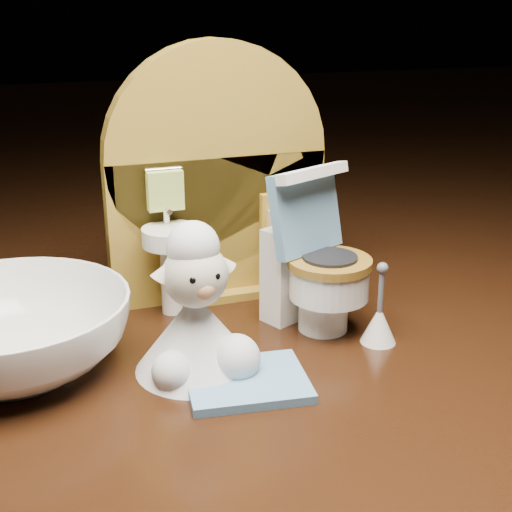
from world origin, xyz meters
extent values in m
cube|color=#371A0D|center=(0.00, 0.00, -0.05)|extent=(2.50, 2.50, 0.10)
cube|color=olive|center=(0.00, 0.07, 0.04)|extent=(0.13, 0.02, 0.09)
cylinder|color=olive|center=(0.00, 0.07, 0.09)|extent=(0.13, 0.02, 0.13)
cube|color=olive|center=(0.00, 0.07, 0.00)|extent=(0.05, 0.04, 0.01)
cylinder|color=white|center=(-0.03, 0.05, 0.02)|extent=(0.01, 0.01, 0.04)
cylinder|color=white|center=(-0.03, 0.04, 0.05)|extent=(0.03, 0.03, 0.01)
cylinder|color=silver|center=(-0.03, 0.05, 0.06)|extent=(0.00, 0.00, 0.01)
cube|color=#ADC859|center=(-0.03, 0.05, 0.07)|extent=(0.02, 0.01, 0.02)
cube|color=olive|center=(0.04, 0.06, 0.05)|extent=(0.02, 0.01, 0.02)
cylinder|color=beige|center=(0.04, 0.05, 0.05)|extent=(0.02, 0.02, 0.02)
cylinder|color=white|center=(0.04, 0.00, 0.01)|extent=(0.03, 0.03, 0.02)
cylinder|color=white|center=(0.04, -0.01, 0.03)|extent=(0.04, 0.04, 0.02)
cylinder|color=brown|center=(0.04, -0.01, 0.04)|extent=(0.04, 0.04, 0.00)
cube|color=white|center=(0.03, 0.02, 0.03)|extent=(0.04, 0.03, 0.05)
cube|color=#5C8AB0|center=(0.03, 0.01, 0.06)|extent=(0.05, 0.03, 0.05)
cube|color=white|center=(0.04, 0.01, 0.09)|extent=(0.05, 0.03, 0.01)
cylinder|color=#97BE39|center=(0.04, 0.02, 0.06)|extent=(0.01, 0.01, 0.01)
cube|color=#5C8AB0|center=(-0.02, -0.05, 0.00)|extent=(0.06, 0.05, 0.00)
cone|color=white|center=(0.06, -0.03, 0.01)|extent=(0.02, 0.02, 0.02)
cylinder|color=#59595B|center=(0.06, -0.03, 0.03)|extent=(0.00, 0.00, 0.02)
sphere|color=#59595B|center=(0.06, -0.03, 0.04)|extent=(0.01, 0.01, 0.01)
cone|color=silver|center=(-0.04, -0.02, 0.02)|extent=(0.06, 0.06, 0.04)
sphere|color=silver|center=(-0.02, -0.04, 0.01)|extent=(0.02, 0.02, 0.02)
sphere|color=silver|center=(-0.05, -0.04, 0.01)|extent=(0.02, 0.02, 0.02)
sphere|color=beige|center=(-0.04, -0.02, 0.05)|extent=(0.03, 0.03, 0.03)
sphere|color=tan|center=(-0.04, -0.04, 0.05)|extent=(0.01, 0.01, 0.01)
sphere|color=silver|center=(-0.04, -0.02, 0.06)|extent=(0.03, 0.03, 0.03)
cone|color=beige|center=(-0.05, -0.02, 0.05)|extent=(0.01, 0.01, 0.01)
cone|color=beige|center=(-0.02, -0.02, 0.05)|extent=(0.01, 0.01, 0.01)
sphere|color=black|center=(-0.04, -0.04, 0.05)|extent=(0.00, 0.00, 0.00)
sphere|color=black|center=(-0.03, -0.04, 0.05)|extent=(0.00, 0.00, 0.00)
imported|color=white|center=(-0.12, 0.01, 0.02)|extent=(0.14, 0.14, 0.04)
camera|label=1|loc=(-0.11, -0.32, 0.17)|focal=50.00mm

